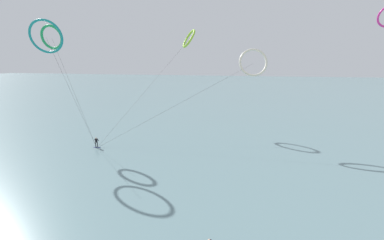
{
  "coord_description": "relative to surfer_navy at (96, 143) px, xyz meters",
  "views": [
    {
      "loc": [
        4.06,
        -2.3,
        14.31
      ],
      "look_at": [
        0.0,
        20.04,
        8.85
      ],
      "focal_mm": 24.65,
      "sensor_mm": 36.0,
      "label": 1
    }
  ],
  "objects": [
    {
      "name": "kite_ivory",
      "position": [
        24.3,
        9.54,
        12.54
      ],
      "size": [
        26.87,
        10.91,
        15.74
      ],
      "rotation": [
        0.0,
        0.0,
        0.18
      ],
      "color": "silver",
      "rests_on": "ground"
    },
    {
      "name": "kite_emerald",
      "position": [
        -9.38,
        4.72,
        16.7
      ],
      "size": [
        11.46,
        5.37,
        19.6
      ],
      "rotation": [
        0.0,
        0.0,
        3.14
      ],
      "color": "#199351",
      "rests_on": "ground"
    },
    {
      "name": "kite_lime",
      "position": [
        11.32,
        19.8,
        17.18
      ],
      "size": [
        13.51,
        22.36,
        19.99
      ],
      "rotation": [
        0.0,
        0.0,
        5.2
      ],
      "color": "#8CC62D",
      "rests_on": "ground"
    },
    {
      "name": "surfer_navy",
      "position": [
        0.0,
        0.0,
        0.0
      ],
      "size": [
        1.4,
        0.73,
        1.7
      ],
      "rotation": [
        0.0,
        0.0,
        4.02
      ],
      "color": "navy",
      "rests_on": "ground"
    },
    {
      "name": "sea_water",
      "position": [
        18.22,
        70.54,
        -0.78
      ],
      "size": [
        400.0,
        200.0,
        0.08
      ],
      "primitive_type": "cube",
      "color": "slate",
      "rests_on": "ground"
    },
    {
      "name": "kite_teal",
      "position": [
        -6.47,
        -0.34,
        16.42
      ],
      "size": [
        9.14,
        2.56,
        19.74
      ],
      "rotation": [
        0.0,
        0.0,
        3.31
      ],
      "color": "teal",
      "rests_on": "ground"
    }
  ]
}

